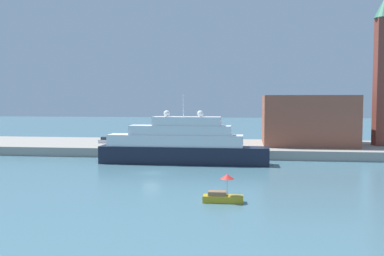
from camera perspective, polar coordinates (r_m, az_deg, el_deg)
The scene contains 9 objects.
ground at distance 66.47m, azimuth -5.28°, elevation -5.83°, with size 400.00×400.00×0.00m, color slate.
quay_dock at distance 92.92m, azimuth -1.58°, elevation -2.53°, with size 110.00×22.59×1.75m, color gray.
large_yacht at distance 75.06m, azimuth -1.42°, elevation -2.23°, with size 28.89×4.16×11.83m.
small_motorboat at distance 47.71m, azimuth 4.03°, elevation -8.58°, with size 4.31×1.50×3.08m.
harbor_building at distance 93.46m, azimuth 14.75°, elevation 1.02°, with size 18.01×16.00×10.08m, color #93513D.
bell_tower at distance 96.31m, azimuth 23.67°, elevation 7.51°, with size 4.37×4.37×29.87m.
parked_car at distance 94.90m, azimuth -10.89°, elevation -1.59°, with size 3.87×1.63×1.31m.
person_figure at distance 89.75m, azimuth -8.23°, elevation -1.74°, with size 0.36×0.36×1.64m.
mooring_bollard at distance 83.22m, azimuth -4.53°, elevation -2.39°, with size 0.40×0.40×0.81m, color black.
Camera 1 is at (14.46, -63.92, 11.07)m, focal length 41.09 mm.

